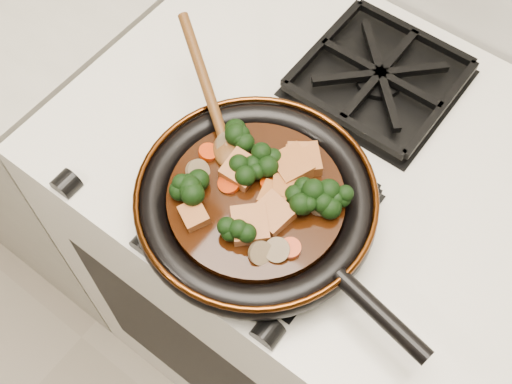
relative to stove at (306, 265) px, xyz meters
The scene contains 33 objects.
stove is the anchor object (origin of this frame).
burner_grate_front 0.48m from the stove, 90.00° to the right, with size 0.23×0.23×0.03m, color black, non-canonical shape.
burner_grate_back 0.48m from the stove, 90.00° to the left, with size 0.23×0.23×0.03m, color black, non-canonical shape.
skillet 0.52m from the stove, 92.58° to the right, with size 0.44×0.32×0.05m.
braising_sauce 0.52m from the stove, 93.40° to the right, with size 0.23×0.23×0.02m, color black.
tofu_cube_0 0.55m from the stove, 81.47° to the right, with size 0.04×0.04×0.02m, color brown.
tofu_cube_1 0.54m from the stove, 107.38° to the right, with size 0.04×0.04×0.02m, color brown.
tofu_cube_2 0.54m from the stove, 85.25° to the right, with size 0.04×0.04×0.02m, color brown.
tofu_cube_3 0.52m from the stove, 82.14° to the right, with size 0.04×0.04×0.02m, color brown.
tofu_cube_4 0.53m from the stove, 87.79° to the right, with size 0.04×0.05×0.02m, color brown.
tofu_cube_5 0.56m from the stove, 86.53° to the right, with size 0.04×0.05×0.02m, color brown.
tofu_cube_6 0.57m from the stove, 102.69° to the right, with size 0.03×0.03×0.02m, color brown.
tofu_cube_7 0.53m from the stove, 81.61° to the right, with size 0.04×0.04×0.02m, color brown.
tofu_cube_8 0.52m from the stove, 84.54° to the right, with size 0.04×0.04×0.02m, color brown.
broccoli_floret_0 0.53m from the stove, 104.34° to the right, with size 0.06×0.06×0.05m, color black, non-canonical shape.
broccoli_floret_1 0.54m from the stove, 126.82° to the right, with size 0.06×0.06×0.06m, color black, non-canonical shape.
broccoli_floret_2 0.54m from the stove, 56.77° to the right, with size 0.06×0.06×0.06m, color black, non-canonical shape.
broccoli_floret_3 0.54m from the stove, 71.31° to the right, with size 0.06×0.06×0.06m, color black, non-canonical shape.
broccoli_floret_4 0.57m from the stove, 88.53° to the right, with size 0.05×0.05×0.05m, color black, non-canonical shape.
broccoli_floret_5 0.56m from the stove, 110.91° to the right, with size 0.06×0.06×0.05m, color black, non-canonical shape.
broccoli_floret_6 0.54m from the stove, 70.48° to the right, with size 0.06×0.06×0.06m, color black, non-canonical shape.
broccoli_floret_7 0.57m from the stove, 111.67° to the right, with size 0.06×0.06×0.05m, color black, non-canonical shape.
broccoli_floret_8 0.54m from the stove, 105.19° to the right, with size 0.06×0.06×0.05m, color black, non-canonical shape.
carrot_coin_0 0.53m from the stove, 91.20° to the right, with size 0.03×0.03×0.01m, color #AB2904.
carrot_coin_1 0.54m from the stove, 105.80° to the right, with size 0.03×0.03×0.01m, color #AB2904.
carrot_coin_2 0.55m from the stove, 70.31° to the right, with size 0.03×0.03×0.01m, color #AB2904.
carrot_coin_3 0.54m from the stove, 124.00° to the right, with size 0.03×0.03×0.01m, color #AB2904.
mushroom_slice_0 0.53m from the stove, 62.20° to the right, with size 0.03×0.03×0.01m, color brown.
mushroom_slice_1 0.54m from the stove, 124.35° to the right, with size 0.04×0.04×0.01m, color brown.
mushroom_slice_2 0.55m from the stove, 116.67° to the right, with size 0.03×0.03×0.01m, color brown.
mushroom_slice_3 0.56m from the stove, 78.58° to the right, with size 0.03×0.03×0.01m, color brown.
mushroom_slice_4 0.56m from the stove, 74.15° to the right, with size 0.03×0.03×0.01m, color brown.
wooden_spoon 0.55m from the stove, 141.03° to the right, with size 0.13×0.10×0.21m.
Camera 1 is at (0.23, 1.21, 1.68)m, focal length 45.00 mm.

